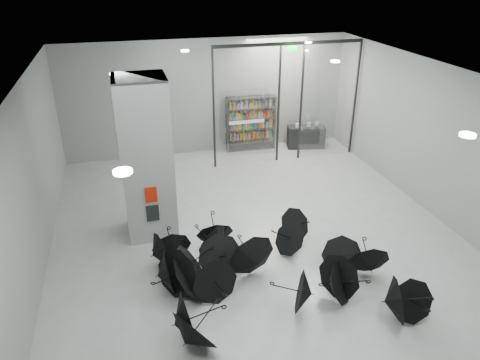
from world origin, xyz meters
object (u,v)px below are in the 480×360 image
object	(u,v)px
shop_counter	(306,137)
column	(146,159)
bookshelf	(251,123)
umbrella_cluster	(250,276)

from	to	relation	value
shop_counter	column	bearing A→B (deg)	-132.08
column	shop_counter	size ratio (longest dim) A/B	2.97
bookshelf	umbrella_cluster	world-z (taller)	bookshelf
bookshelf	column	bearing A→B (deg)	-127.69
shop_counter	umbrella_cluster	world-z (taller)	umbrella_cluster
bookshelf	umbrella_cluster	distance (m)	7.95
bookshelf	umbrella_cluster	xyz separation A→B (m)	(-2.23, -7.60, -0.68)
column	umbrella_cluster	xyz separation A→B (m)	(1.78, -2.85, -1.70)
bookshelf	shop_counter	world-z (taller)	bookshelf
column	bookshelf	bearing A→B (deg)	49.81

